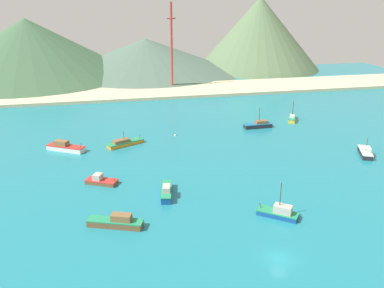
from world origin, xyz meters
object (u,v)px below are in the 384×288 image
fishing_boat_0 (258,125)px  radio_tower (172,46)px  fishing_boat_5 (365,152)px  fishing_boat_4 (167,191)px  fishing_boat_2 (292,118)px  fishing_boat_8 (125,143)px  fishing_boat_1 (101,181)px  fishing_boat_3 (116,222)px  fishing_boat_9 (65,147)px  buoy_0 (175,135)px  fishing_boat_6 (279,212)px

fishing_boat_0 → radio_tower: radio_tower is taller
fishing_boat_0 → fishing_boat_5: bearing=-56.3°
fishing_boat_0 → fishing_boat_5: fishing_boat_0 is taller
fishing_boat_4 → radio_tower: bearing=79.8°
fishing_boat_2 → fishing_boat_8: bearing=-167.8°
fishing_boat_1 → fishing_boat_3: (2.63, -18.21, 0.21)m
fishing_boat_1 → fishing_boat_3: size_ratio=0.72×
fishing_boat_0 → fishing_boat_9: 57.26m
fishing_boat_8 → buoy_0: bearing=18.4°
fishing_boat_0 → fishing_boat_3: size_ratio=0.87×
fishing_boat_1 → fishing_boat_2: (61.01, 34.57, 0.15)m
fishing_boat_9 → fishing_boat_1: bearing=-67.7°
fishing_boat_0 → fishing_boat_8: 41.89m
fishing_boat_6 → radio_tower: bearing=90.7°
radio_tower → fishing_boat_3: bearing=-104.6°
fishing_boat_1 → fishing_boat_2: 70.12m
fishing_boat_4 → fishing_boat_5: size_ratio=1.06×
fishing_boat_8 → fishing_boat_9: 15.48m
fishing_boat_3 → buoy_0: bearing=68.0°
fishing_boat_2 → buoy_0: fishing_boat_2 is taller
fishing_boat_4 → fishing_boat_6: 22.80m
fishing_boat_3 → fishing_boat_9: bearing=106.2°
fishing_boat_8 → radio_tower: size_ratio=0.29×
fishing_boat_1 → fishing_boat_6: bearing=-33.5°
fishing_boat_2 → fishing_boat_0: bearing=-161.0°
fishing_boat_1 → fishing_boat_9: 24.02m
fishing_boat_0 → fishing_boat_3: 65.89m
fishing_boat_0 → fishing_boat_2: 14.17m
radio_tower → fishing_boat_5: bearing=-67.8°
fishing_boat_0 → fishing_boat_2: bearing=19.0°
fishing_boat_4 → fishing_boat_5: fishing_boat_5 is taller
fishing_boat_2 → fishing_boat_3: fishing_boat_2 is taller
fishing_boat_9 → fishing_boat_8: bearing=2.1°
fishing_boat_1 → fishing_boat_4: fishing_boat_4 is taller
fishing_boat_0 → fishing_boat_6: fishing_boat_6 is taller
radio_tower → fishing_boat_6: bearing=-89.3°
fishing_boat_1 → radio_tower: 95.71m
fishing_boat_0 → buoy_0: bearing=-175.2°
fishing_boat_5 → radio_tower: 95.00m
fishing_boat_3 → radio_tower: bearing=75.4°
fishing_boat_8 → radio_tower: radio_tower is taller
fishing_boat_9 → fishing_boat_2: bearing=10.0°
fishing_boat_1 → fishing_boat_2: size_ratio=0.97×
fishing_boat_4 → fishing_boat_0: bearing=48.0°
fishing_boat_9 → buoy_0: size_ratio=16.61×
fishing_boat_4 → fishing_boat_1: bearing=147.1°
fishing_boat_5 → fishing_boat_6: (-33.89, -23.66, -0.00)m
fishing_boat_0 → radio_tower: bearing=106.1°
fishing_boat_8 → fishing_boat_4: bearing=-77.8°
fishing_boat_1 → fishing_boat_5: fishing_boat_5 is taller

